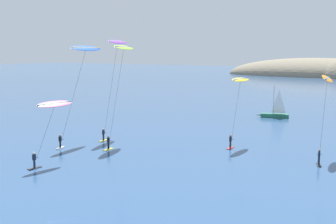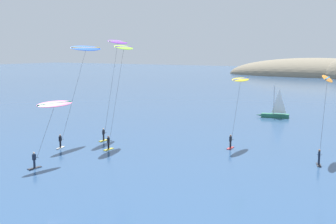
{
  "view_description": "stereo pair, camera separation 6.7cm",
  "coord_description": "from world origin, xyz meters",
  "px_view_note": "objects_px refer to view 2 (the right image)",
  "views": [
    {
      "loc": [
        19.39,
        -7.82,
        11.88
      ],
      "look_at": [
        -4.63,
        31.98,
        5.09
      ],
      "focal_mm": 45.0,
      "sensor_mm": 36.0,
      "label": 1
    },
    {
      "loc": [
        19.45,
        -7.79,
        11.88
      ],
      "look_at": [
        -4.63,
        31.98,
        5.09
      ],
      "focal_mm": 45.0,
      "sensor_mm": 36.0,
      "label": 2
    }
  ],
  "objects_px": {
    "sailboat_near": "(273,114)",
    "kitesurfer_lime": "(123,54)",
    "kitesurfer_yellow": "(240,86)",
    "kitesurfer_orange": "(327,86)",
    "kitesurfer_purple": "(117,49)",
    "kitesurfer_pink": "(53,110)",
    "kitesurfer_blue": "(84,54)"
  },
  "relations": [
    {
      "from": "kitesurfer_blue",
      "to": "kitesurfer_lime",
      "type": "relative_size",
      "value": 0.99
    },
    {
      "from": "sailboat_near",
      "to": "kitesurfer_blue",
      "type": "height_order",
      "value": "kitesurfer_blue"
    },
    {
      "from": "kitesurfer_pink",
      "to": "kitesurfer_yellow",
      "type": "bearing_deg",
      "value": 54.27
    },
    {
      "from": "kitesurfer_purple",
      "to": "kitesurfer_pink",
      "type": "relative_size",
      "value": 2.01
    },
    {
      "from": "kitesurfer_orange",
      "to": "sailboat_near",
      "type": "bearing_deg",
      "value": 118.54
    },
    {
      "from": "kitesurfer_purple",
      "to": "sailboat_near",
      "type": "bearing_deg",
      "value": 62.0
    },
    {
      "from": "kitesurfer_yellow",
      "to": "kitesurfer_orange",
      "type": "xyz_separation_m",
      "value": [
        10.49,
        -0.68,
        0.46
      ]
    },
    {
      "from": "kitesurfer_purple",
      "to": "kitesurfer_yellow",
      "type": "distance_m",
      "value": 17.93
    },
    {
      "from": "kitesurfer_purple",
      "to": "kitesurfer_pink",
      "type": "distance_m",
      "value": 17.38
    },
    {
      "from": "kitesurfer_purple",
      "to": "kitesurfer_orange",
      "type": "xyz_separation_m",
      "value": [
        27.58,
        2.17,
        -4.14
      ]
    },
    {
      "from": "sailboat_near",
      "to": "kitesurfer_pink",
      "type": "xyz_separation_m",
      "value": [
        -10.49,
        -42.47,
        5.1
      ]
    },
    {
      "from": "kitesurfer_lime",
      "to": "kitesurfer_pink",
      "type": "height_order",
      "value": "kitesurfer_lime"
    },
    {
      "from": "kitesurfer_purple",
      "to": "kitesurfer_yellow",
      "type": "height_order",
      "value": "kitesurfer_purple"
    },
    {
      "from": "sailboat_near",
      "to": "kitesurfer_lime",
      "type": "distance_m",
      "value": 33.63
    },
    {
      "from": "kitesurfer_pink",
      "to": "kitesurfer_lime",
      "type": "bearing_deg",
      "value": 91.04
    },
    {
      "from": "kitesurfer_purple",
      "to": "kitesurfer_blue",
      "type": "height_order",
      "value": "kitesurfer_purple"
    },
    {
      "from": "kitesurfer_lime",
      "to": "kitesurfer_orange",
      "type": "distance_m",
      "value": 24.92
    },
    {
      "from": "sailboat_near",
      "to": "kitesurfer_purple",
      "type": "height_order",
      "value": "kitesurfer_purple"
    },
    {
      "from": "kitesurfer_orange",
      "to": "kitesurfer_lime",
      "type": "bearing_deg",
      "value": -167.33
    },
    {
      "from": "sailboat_near",
      "to": "kitesurfer_lime",
      "type": "height_order",
      "value": "kitesurfer_lime"
    },
    {
      "from": "kitesurfer_lime",
      "to": "kitesurfer_orange",
      "type": "relative_size",
      "value": 1.37
    },
    {
      "from": "kitesurfer_lime",
      "to": "kitesurfer_yellow",
      "type": "bearing_deg",
      "value": 24.16
    },
    {
      "from": "kitesurfer_blue",
      "to": "kitesurfer_lime",
      "type": "height_order",
      "value": "kitesurfer_lime"
    },
    {
      "from": "kitesurfer_blue",
      "to": "kitesurfer_lime",
      "type": "xyz_separation_m",
      "value": [
        4.86,
        1.81,
        0.03
      ]
    },
    {
      "from": "kitesurfer_purple",
      "to": "kitesurfer_blue",
      "type": "relative_size",
      "value": 1.07
    },
    {
      "from": "kitesurfer_purple",
      "to": "kitesurfer_lime",
      "type": "distance_m",
      "value": 4.83
    },
    {
      "from": "kitesurfer_purple",
      "to": "kitesurfer_orange",
      "type": "bearing_deg",
      "value": 4.49
    },
    {
      "from": "kitesurfer_purple",
      "to": "kitesurfer_blue",
      "type": "distance_m",
      "value": 5.3
    },
    {
      "from": "kitesurfer_yellow",
      "to": "kitesurfer_orange",
      "type": "height_order",
      "value": "kitesurfer_orange"
    },
    {
      "from": "kitesurfer_orange",
      "to": "kitesurfer_purple",
      "type": "bearing_deg",
      "value": -175.51
    },
    {
      "from": "sailboat_near",
      "to": "kitesurfer_purple",
      "type": "relative_size",
      "value": 0.44
    },
    {
      "from": "kitesurfer_blue",
      "to": "kitesurfer_pink",
      "type": "distance_m",
      "value": 13.11
    }
  ]
}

